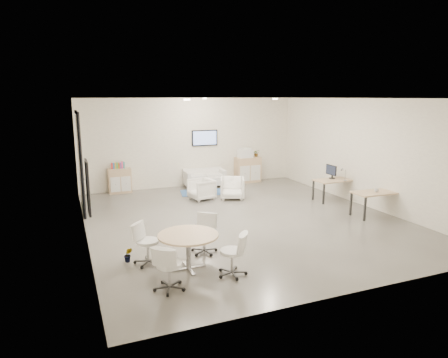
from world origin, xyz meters
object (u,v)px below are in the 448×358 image
sideboard_left (120,181)px  armchair_left (201,188)px  desk_front (376,194)px  armchair_right (232,187)px  desk_rear (335,182)px  loveseat (204,178)px  sideboard_right (248,170)px  round_table (188,238)px

sideboard_left → armchair_left: sideboard_left is taller
sideboard_left → desk_front: sideboard_left is taller
armchair_right → desk_rear: size_ratio=0.58×
armchair_left → desk_rear: bearing=55.5°
loveseat → armchair_left: (-0.71, -1.75, 0.06)m
armchair_right → sideboard_right: bearing=76.7°
sideboard_left → loveseat: bearing=-2.9°
loveseat → round_table: (-2.65, -6.67, 0.31)m
armchair_left → armchair_right: bearing=62.7°
sideboard_right → round_table: size_ratio=0.84×
sideboard_right → armchair_right: (-1.56, -2.14, -0.10)m
armchair_right → desk_rear: bearing=-2.9°
loveseat → desk_front: (3.18, -5.24, 0.31)m
desk_rear → desk_front: size_ratio=1.01×
armchair_left → desk_rear: 4.24m
sideboard_left → desk_front: size_ratio=0.64×
armchair_left → sideboard_right: bearing=115.4°
sideboard_right → armchair_left: sideboard_right is taller
armchair_right → sideboard_left: bearing=169.0°
armchair_left → desk_front: (3.89, -3.50, 0.25)m
sideboard_left → armchair_left: size_ratio=1.17×
loveseat → sideboard_right: bearing=6.9°
desk_rear → sideboard_right: bearing=107.9°
sideboard_left → desk_rear: size_ratio=0.63×
desk_front → armchair_left: bearing=140.2°
sideboard_right → round_table: 8.12m
loveseat → desk_rear: size_ratio=1.14×
sideboard_right → desk_front: size_ratio=0.73×
round_table → sideboard_left: bearing=93.0°
desk_rear → armchair_right: bearing=151.2°
sideboard_left → desk_rear: sideboard_left is taller
armchair_left → desk_front: armchair_left is taller
loveseat → desk_front: size_ratio=1.15×
armchair_left → desk_front: size_ratio=0.55×
sideboard_right → desk_rear: (1.37, -3.54, 0.13)m
sideboard_right → desk_rear: 3.80m
armchair_left → round_table: (-1.94, -4.93, 0.25)m
desk_rear → round_table: (-5.83, -3.25, 0.01)m
sideboard_right → armchair_right: bearing=-126.1°
loveseat → round_table: bearing=-108.4°
sideboard_right → loveseat: bearing=-176.4°
sideboard_right → sideboard_left: bearing=179.5°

